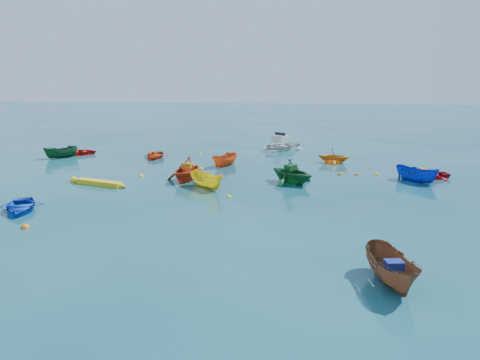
# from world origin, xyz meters

# --- Properties ---
(ground) EXTENTS (160.00, 160.00, 0.00)m
(ground) POSITION_xyz_m (0.00, 0.00, 0.00)
(ground) COLOR #0A3849
(ground) RESTS_ON ground
(dinghy_blue_sw) EXTENTS (3.32, 3.74, 0.64)m
(dinghy_blue_sw) POSITION_xyz_m (-10.73, -1.53, 0.00)
(dinghy_blue_sw) COLOR #0F43BE
(dinghy_blue_sw) RESTS_ON ground
(sampan_brown_mid) EXTENTS (1.84, 3.49, 1.28)m
(sampan_brown_mid) POSITION_xyz_m (6.72, -8.10, 0.00)
(sampan_brown_mid) COLOR brown
(sampan_brown_mid) RESTS_ON ground
(dinghy_orange_w) EXTENTS (3.52, 3.82, 1.68)m
(dinghy_orange_w) POSITION_xyz_m (-3.63, 6.14, 0.00)
(dinghy_orange_w) COLOR red
(dinghy_orange_w) RESTS_ON ground
(sampan_yellow_mid) EXTENTS (2.88, 2.76, 1.12)m
(sampan_yellow_mid) POSITION_xyz_m (-1.96, 4.32, 0.00)
(sampan_yellow_mid) COLOR yellow
(sampan_yellow_mid) RESTS_ON ground
(dinghy_green_e) EXTENTS (3.09, 3.14, 0.53)m
(dinghy_green_e) POSITION_xyz_m (3.26, 7.20, 0.00)
(dinghy_green_e) COLOR #13521F
(dinghy_green_e) RESTS_ON ground
(dinghy_red_nw) EXTENTS (3.54, 2.87, 0.65)m
(dinghy_red_nw) POSITION_xyz_m (-15.19, 14.56, 0.00)
(dinghy_red_nw) COLOR red
(dinghy_red_nw) RESTS_ON ground
(sampan_orange_n) EXTENTS (2.27, 2.93, 1.07)m
(sampan_orange_n) POSITION_xyz_m (-1.89, 11.14, 0.00)
(sampan_orange_n) COLOR #D95214
(sampan_orange_n) RESTS_ON ground
(dinghy_green_n) EXTENTS (4.29, 4.24, 1.71)m
(dinghy_green_n) POSITION_xyz_m (3.21, 6.20, 0.00)
(dinghy_green_n) COLOR #135423
(dinghy_green_n) RESTS_ON ground
(dinghy_red_ne) EXTENTS (3.55, 2.84, 0.66)m
(dinghy_red_ne) POSITION_xyz_m (12.16, 8.80, 0.00)
(dinghy_red_ne) COLOR #AA0E1B
(dinghy_red_ne) RESTS_ON ground
(sampan_blue_far) EXTENTS (2.95, 2.87, 1.16)m
(sampan_blue_far) POSITION_xyz_m (11.30, 7.57, 0.00)
(sampan_blue_far) COLOR #0D2BA9
(sampan_blue_far) RESTS_ON ground
(dinghy_red_far) EXTENTS (2.51, 3.22, 0.61)m
(dinghy_red_far) POSITION_xyz_m (-8.18, 13.87, 0.00)
(dinghy_red_far) COLOR red
(dinghy_red_far) RESTS_ON ground
(dinghy_orange_far) EXTENTS (2.74, 2.47, 1.27)m
(dinghy_orange_far) POSITION_xyz_m (6.43, 13.39, 0.00)
(dinghy_orange_far) COLOR orange
(dinghy_orange_far) RESTS_ON ground
(sampan_green_far) EXTENTS (2.75, 2.66, 1.08)m
(sampan_green_far) POSITION_xyz_m (-15.88, 12.90, 0.00)
(sampan_green_far) COLOR #0F431F
(sampan_green_far) RESTS_ON ground
(kayak_yellow) EXTENTS (3.96, 1.75, 0.40)m
(kayak_yellow) POSITION_xyz_m (-8.89, 4.24, 0.00)
(kayak_yellow) COLOR yellow
(kayak_yellow) RESTS_ON ground
(motorboat_white) EXTENTS (5.10, 5.30, 1.50)m
(motorboat_white) POSITION_xyz_m (2.02, 19.03, 0.00)
(motorboat_white) COLOR silver
(motorboat_white) RESTS_ON ground
(tarp_blue_a) EXTENTS (0.66, 0.55, 0.29)m
(tarp_blue_a) POSITION_xyz_m (6.75, -8.25, 0.78)
(tarp_blue_a) COLOR navy
(tarp_blue_a) RESTS_ON sampan_brown_mid
(tarp_orange_a) EXTENTS (0.81, 0.69, 0.34)m
(tarp_orange_a) POSITION_xyz_m (-3.61, 6.19, 1.01)
(tarp_orange_a) COLOR orange
(tarp_orange_a) RESTS_ON dinghy_orange_w
(tarp_green_b) EXTENTS (0.88, 0.89, 0.35)m
(tarp_green_b) POSITION_xyz_m (3.13, 6.27, 1.03)
(tarp_green_b) COLOR #124B1D
(tarp_green_b) RESTS_ON dinghy_green_n
(tarp_orange_b) EXTENTS (0.60, 0.73, 0.31)m
(tarp_orange_b) POSITION_xyz_m (12.06, 8.78, 0.49)
(tarp_orange_b) COLOR #CE6415
(tarp_orange_b) RESTS_ON dinghy_red_ne
(buoy_or_a) EXTENTS (0.37, 0.37, 0.37)m
(buoy_or_a) POSITION_xyz_m (-8.95, -4.07, 0.00)
(buoy_or_a) COLOR orange
(buoy_or_a) RESTS_ON ground
(buoy_ye_a) EXTENTS (0.29, 0.29, 0.29)m
(buoy_ye_a) POSITION_xyz_m (-0.32, 2.31, 0.00)
(buoy_ye_a) COLOR yellow
(buoy_ye_a) RESTS_ON ground
(buoy_ye_b) EXTENTS (0.33, 0.33, 0.33)m
(buoy_ye_b) POSITION_xyz_m (-7.09, 6.98, 0.00)
(buoy_ye_b) COLOR yellow
(buoy_ye_b) RESTS_ON ground
(buoy_or_c) EXTENTS (0.39, 0.39, 0.39)m
(buoy_or_c) POSITION_xyz_m (-3.57, 8.39, 0.00)
(buoy_or_c) COLOR #D6450B
(buoy_or_c) RESTS_ON ground
(buoy_ye_c) EXTENTS (0.34, 0.34, 0.34)m
(buoy_ye_c) POSITION_xyz_m (-3.38, 9.66, 0.00)
(buoy_ye_c) COLOR yellow
(buoy_ye_c) RESTS_ON ground
(buoy_or_d) EXTENTS (0.30, 0.30, 0.30)m
(buoy_or_d) POSITION_xyz_m (6.52, 9.02, 0.00)
(buoy_or_d) COLOR #E05D0C
(buoy_or_d) RESTS_ON ground
(buoy_ye_d) EXTENTS (0.30, 0.30, 0.30)m
(buoy_ye_d) POSITION_xyz_m (-4.90, 16.30, 0.00)
(buoy_ye_d) COLOR yellow
(buoy_ye_d) RESTS_ON ground
(buoy_or_e) EXTENTS (0.30, 0.30, 0.30)m
(buoy_or_e) POSITION_xyz_m (7.68, 9.20, 0.00)
(buoy_or_e) COLOR orange
(buoy_or_e) RESTS_ON ground
(buoy_ye_e) EXTENTS (0.31, 0.31, 0.31)m
(buoy_ye_e) POSITION_xyz_m (9.10, 9.31, 0.00)
(buoy_ye_e) COLOR yellow
(buoy_ye_e) RESTS_ON ground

